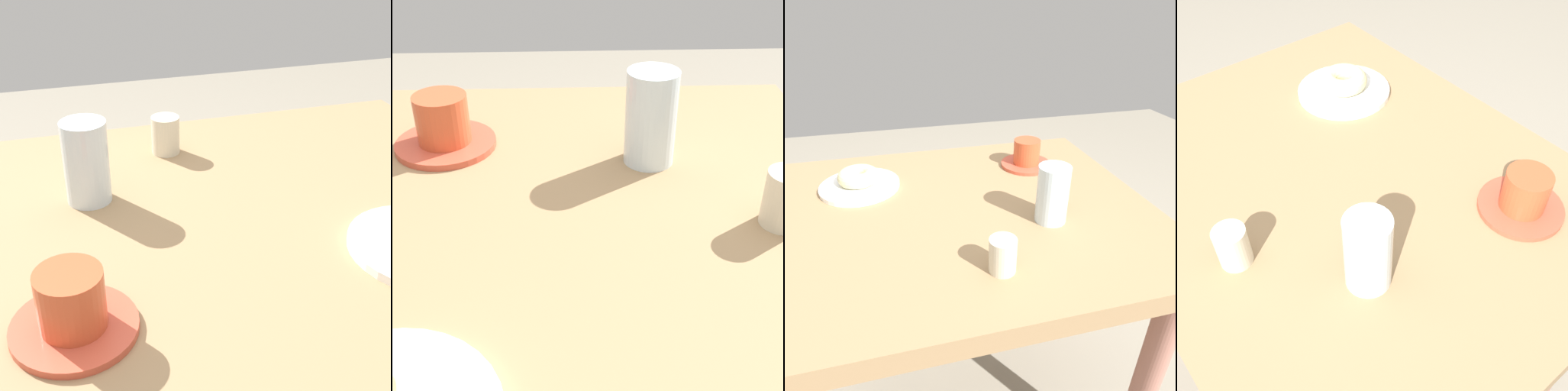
# 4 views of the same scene
# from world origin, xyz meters

# --- Properties ---
(table) EXTENTS (0.99, 0.78, 0.78)m
(table) POSITION_xyz_m (0.00, 0.00, 0.66)
(table) COLOR #957550
(table) RESTS_ON ground_plane
(water_glass) EXTENTS (0.07, 0.07, 0.14)m
(water_glass) POSITION_xyz_m (0.22, -0.11, 0.84)
(water_glass) COLOR silver
(water_glass) RESTS_ON table
(coffee_cup) EXTENTS (0.15, 0.15, 0.08)m
(coffee_cup) POSITION_xyz_m (0.27, 0.19, 0.81)
(coffee_cup) COLOR #CA4E37
(coffee_cup) RESTS_ON table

